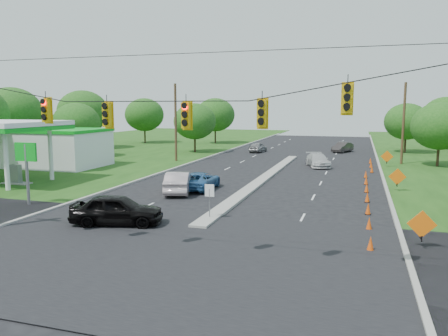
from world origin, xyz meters
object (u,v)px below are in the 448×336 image
(gas_station, at_px, (38,144))
(white_sedan, at_px, (179,182))
(black_sedan, at_px, (117,210))
(blue_pickup, at_px, (200,181))

(gas_station, bearing_deg, white_sedan, -21.79)
(black_sedan, xyz_separation_m, white_sedan, (-0.34, 9.22, -0.04))
(black_sedan, bearing_deg, white_sedan, -12.19)
(gas_station, height_order, black_sedan, gas_station)
(white_sedan, relative_size, blue_pickup, 1.00)
(black_sedan, distance_m, white_sedan, 9.23)
(gas_station, distance_m, black_sedan, 25.55)
(gas_station, xyz_separation_m, blue_pickup, (19.89, -5.73, -1.90))
(blue_pickup, bearing_deg, gas_station, -18.25)
(white_sedan, bearing_deg, blue_pickup, -136.51)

